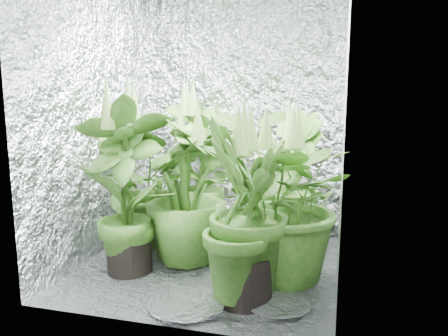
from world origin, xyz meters
TOP-DOWN VIEW (x-y plane):
  - ground at (0.00, 0.00)m, footprint 1.60×1.60m
  - walls at (0.00, 0.00)m, footprint 1.62×1.62m
  - plant_a at (-0.49, 0.21)m, footprint 0.93×0.93m
  - plant_b at (-0.26, 0.64)m, footprint 0.80×0.80m
  - plant_c at (0.45, 0.40)m, footprint 0.62×0.62m
  - plant_d at (-0.15, -0.02)m, footprint 0.71×0.71m
  - plant_e at (0.47, -0.21)m, footprint 1.07×1.07m
  - plant_f at (-0.45, -0.25)m, footprint 0.79×0.79m
  - plant_g at (0.32, -0.45)m, footprint 0.58×0.58m
  - circulation_fan at (0.62, 0.63)m, footprint 0.15×0.27m
  - plant_label at (0.39, -0.49)m, footprint 0.05×0.03m

SIDE VIEW (x-z plane):
  - ground at x=0.00m, z-range 0.00..0.00m
  - circulation_fan at x=0.62m, z-range -0.02..0.29m
  - plant_label at x=0.39m, z-range 0.26..0.34m
  - plant_a at x=-0.49m, z-range -0.03..0.88m
  - plant_d at x=-0.15m, z-range -0.04..0.99m
  - plant_c at x=0.45m, z-range -0.04..1.00m
  - plant_g at x=0.32m, z-range -0.05..1.02m
  - plant_e at x=0.47m, z-range -0.03..1.03m
  - plant_f at x=-0.45m, z-range -0.04..1.13m
  - plant_b at x=-0.26m, z-range -0.04..1.15m
  - walls at x=0.00m, z-range 0.00..2.00m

